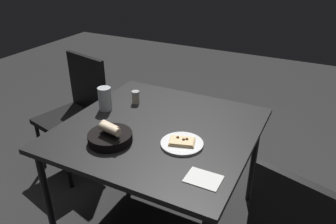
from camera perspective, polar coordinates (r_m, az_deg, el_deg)
name	(u,v)px	position (r m, az deg, el deg)	size (l,w,h in m)	color
ground	(160,219)	(2.34, -1.33, -18.24)	(8.00, 8.00, 0.00)	#2A2A2A
dining_table	(159,135)	(1.92, -1.55, -4.08)	(1.08, 1.07, 0.73)	black
pizza_plate	(182,143)	(1.72, 2.46, -5.48)	(0.23, 0.23, 0.04)	white
bread_basket	(110,136)	(1.77, -10.13, -4.20)	(0.24, 0.24, 0.12)	black
beer_glass	(105,100)	(2.10, -10.97, 2.06)	(0.08, 0.08, 0.15)	silver
pepper_shaker	(136,98)	(2.17, -5.69, 2.50)	(0.05, 0.05, 0.08)	#BFB299
napkin	(203,179)	(1.51, 6.23, -11.56)	(0.16, 0.12, 0.00)	white
chair_near	(78,107)	(2.67, -15.52, 0.91)	(0.53, 0.53, 0.92)	black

